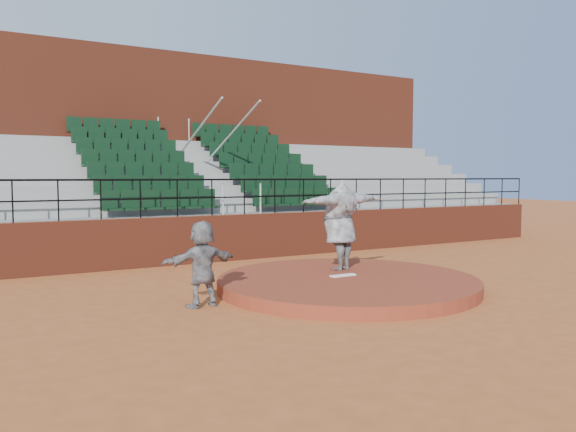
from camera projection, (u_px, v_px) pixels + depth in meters
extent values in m
plane|color=#AC5626|center=(347.00, 289.00, 11.92)|extent=(90.00, 90.00, 0.00)
cylinder|color=maroon|center=(347.00, 283.00, 11.91)|extent=(5.50, 5.50, 0.25)
cube|color=white|center=(343.00, 275.00, 12.03)|extent=(0.60, 0.15, 0.03)
cube|color=maroon|center=(245.00, 237.00, 16.18)|extent=(24.00, 0.30, 1.30)
cylinder|color=black|center=(244.00, 179.00, 16.07)|extent=(24.00, 0.05, 0.05)
cylinder|color=black|center=(244.00, 197.00, 16.10)|extent=(24.00, 0.04, 0.04)
cylinder|color=black|center=(12.00, 201.00, 13.10)|extent=(0.04, 0.04, 1.00)
cylinder|color=black|center=(58.00, 201.00, 13.60)|extent=(0.04, 0.04, 1.00)
cylinder|color=black|center=(101.00, 200.00, 14.10)|extent=(0.04, 0.04, 1.00)
cylinder|color=black|center=(140.00, 199.00, 14.60)|extent=(0.04, 0.04, 1.00)
cylinder|color=black|center=(177.00, 198.00, 15.10)|extent=(0.04, 0.04, 1.00)
cylinder|color=black|center=(212.00, 198.00, 15.60)|extent=(0.04, 0.04, 1.00)
cylinder|color=black|center=(244.00, 197.00, 16.10)|extent=(0.04, 0.04, 1.00)
cylinder|color=black|center=(275.00, 196.00, 16.60)|extent=(0.04, 0.04, 1.00)
cylinder|color=black|center=(304.00, 196.00, 17.11)|extent=(0.04, 0.04, 1.00)
cylinder|color=black|center=(331.00, 195.00, 17.61)|extent=(0.04, 0.04, 1.00)
cylinder|color=black|center=(356.00, 195.00, 18.11)|extent=(0.04, 0.04, 1.00)
cylinder|color=black|center=(380.00, 194.00, 18.61)|extent=(0.04, 0.04, 1.00)
cylinder|color=black|center=(403.00, 194.00, 19.11)|extent=(0.04, 0.04, 1.00)
cylinder|color=black|center=(425.00, 193.00, 19.61)|extent=(0.04, 0.04, 1.00)
cylinder|color=black|center=(446.00, 193.00, 20.11)|extent=(0.04, 0.04, 1.00)
cylinder|color=black|center=(465.00, 192.00, 20.61)|extent=(0.04, 0.04, 1.00)
cylinder|color=black|center=(484.00, 192.00, 21.11)|extent=(0.04, 0.04, 1.00)
cylinder|color=black|center=(502.00, 192.00, 21.61)|extent=(0.04, 0.04, 1.00)
cylinder|color=black|center=(519.00, 191.00, 22.11)|extent=(0.04, 0.04, 1.00)
cube|color=gray|center=(236.00, 235.00, 16.68)|extent=(24.00, 0.85, 1.30)
cube|color=black|center=(162.00, 203.00, 15.49)|extent=(3.30, 0.48, 0.72)
cube|color=black|center=(301.00, 199.00, 17.74)|extent=(3.30, 0.48, 0.72)
cube|color=gray|center=(225.00, 226.00, 17.40)|extent=(24.00, 0.85, 1.70)
cube|color=black|center=(152.00, 188.00, 16.20)|extent=(3.30, 0.48, 0.72)
cube|color=black|center=(287.00, 186.00, 18.45)|extent=(3.30, 0.48, 0.72)
cube|color=gray|center=(214.00, 218.00, 18.12)|extent=(24.00, 0.85, 2.10)
cube|color=black|center=(144.00, 174.00, 16.90)|extent=(3.30, 0.48, 0.72)
cube|color=black|center=(275.00, 174.00, 19.16)|extent=(3.30, 0.48, 0.72)
cube|color=gray|center=(204.00, 210.00, 18.84)|extent=(24.00, 0.85, 2.50)
cube|color=black|center=(136.00, 161.00, 17.61)|extent=(3.30, 0.48, 0.72)
cube|color=black|center=(263.00, 163.00, 19.86)|extent=(3.30, 0.48, 0.72)
cube|color=gray|center=(195.00, 203.00, 19.56)|extent=(24.00, 0.85, 2.90)
cube|color=black|center=(129.00, 150.00, 18.31)|extent=(3.30, 0.48, 0.72)
cube|color=black|center=(252.00, 153.00, 20.57)|extent=(3.30, 0.48, 0.72)
cube|color=gray|center=(186.00, 197.00, 20.28)|extent=(24.00, 0.85, 3.30)
cube|color=black|center=(122.00, 139.00, 19.02)|extent=(3.30, 0.48, 0.72)
cube|color=black|center=(242.00, 143.00, 21.27)|extent=(3.30, 0.48, 0.72)
cube|color=gray|center=(178.00, 191.00, 21.00)|extent=(24.00, 0.85, 3.70)
cube|color=black|center=(116.00, 129.00, 19.72)|extent=(3.30, 0.48, 0.72)
cube|color=black|center=(233.00, 134.00, 21.98)|extent=(3.30, 0.48, 0.72)
cylinder|color=silver|center=(186.00, 146.00, 18.39)|extent=(0.06, 5.97, 2.46)
cylinder|color=silver|center=(220.00, 147.00, 18.99)|extent=(0.06, 5.97, 2.46)
cube|color=maroon|center=(162.00, 148.00, 22.54)|extent=(24.00, 3.00, 7.10)
imported|color=black|center=(340.00, 225.00, 12.75)|extent=(2.61, 1.18, 2.06)
imported|color=black|center=(202.00, 264.00, 10.24)|extent=(1.52, 0.66, 1.58)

